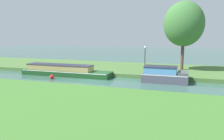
# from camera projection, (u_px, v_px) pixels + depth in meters

# --- Properties ---
(ground_plane) EXTENTS (120.00, 120.00, 0.00)m
(ground_plane) POSITION_uv_depth(u_px,v_px,m) (95.00, 80.00, 22.31)
(ground_plane) COLOR #365C52
(riverbank_far) EXTENTS (72.00, 10.00, 0.40)m
(riverbank_far) POSITION_uv_depth(u_px,v_px,m) (116.00, 68.00, 28.84)
(riverbank_far) COLOR #476D35
(riverbank_far) RESTS_ON ground_plane
(riverbank_near) EXTENTS (72.00, 10.00, 0.40)m
(riverbank_near) POSITION_uv_depth(u_px,v_px,m) (40.00, 104.00, 13.84)
(riverbank_near) COLOR #3D712C
(riverbank_near) RESTS_ON ground_plane
(forest_barge) EXTENTS (10.41, 2.11, 1.23)m
(forest_barge) POSITION_uv_depth(u_px,v_px,m) (64.00, 71.00, 24.67)
(forest_barge) COLOR #1B451F
(forest_barge) RESTS_ON ground_plane
(slate_narrowboat) EXTENTS (4.25, 2.30, 1.51)m
(slate_narrowboat) POSITION_uv_depth(u_px,v_px,m) (164.00, 75.00, 21.26)
(slate_narrowboat) COLOR #4C4B5D
(slate_narrowboat) RESTS_ON ground_plane
(willow_tree_left) EXTENTS (4.57, 3.95, 7.92)m
(willow_tree_left) POSITION_uv_depth(u_px,v_px,m) (184.00, 24.00, 25.27)
(willow_tree_left) COLOR brown
(willow_tree_left) RESTS_ON riverbank_far
(lamp_post) EXTENTS (0.24, 0.24, 2.88)m
(lamp_post) POSITION_uv_depth(u_px,v_px,m) (145.00, 56.00, 24.25)
(lamp_post) COLOR #333338
(lamp_post) RESTS_ON riverbank_far
(mooring_post_near) EXTENTS (0.15, 0.15, 0.53)m
(mooring_post_near) POSITION_uv_depth(u_px,v_px,m) (157.00, 72.00, 22.81)
(mooring_post_near) COLOR #44362C
(mooring_post_near) RESTS_ON riverbank_far
(channel_buoy) EXTENTS (0.44, 0.44, 0.44)m
(channel_buoy) POSITION_uv_depth(u_px,v_px,m) (52.00, 77.00, 22.73)
(channel_buoy) COLOR red
(channel_buoy) RESTS_ON ground_plane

